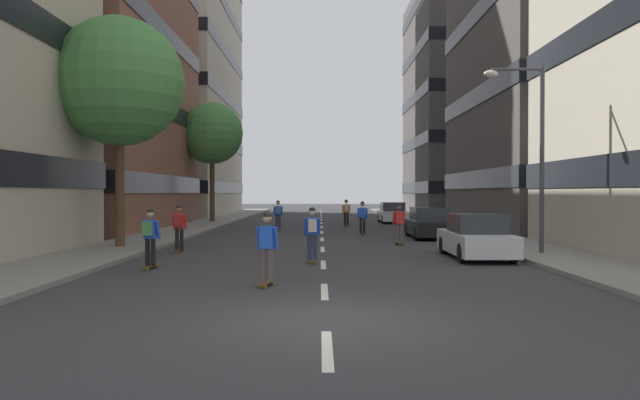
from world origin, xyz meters
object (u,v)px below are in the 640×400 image
(parked_car_far, at_px, (427,224))
(skater_5, at_px, (310,231))
(skater_1, at_px, (344,211))
(parked_car_near, at_px, (474,238))
(skater_6, at_px, (361,216))
(skater_7, at_px, (276,213))
(street_tree_mid, at_px, (117,82))
(skater_2, at_px, (177,225))
(skater_0, at_px, (265,245))
(streetlamp_right, at_px, (529,138))
(skater_3, at_px, (397,222))
(parked_car_mid, at_px, (390,213))
(skater_4, at_px, (148,235))
(street_tree_near, at_px, (210,134))

(parked_car_far, distance_m, skater_5, 11.61)
(skater_1, bearing_deg, parked_car_near, -79.36)
(skater_6, xyz_separation_m, skater_7, (-4.73, 3.68, 0.03))
(street_tree_mid, bearing_deg, parked_car_near, -12.98)
(skater_2, height_order, skater_7, same)
(parked_car_near, xyz_separation_m, skater_6, (-3.08, 11.22, 0.29))
(skater_6, relative_size, skater_7, 1.00)
(skater_0, bearing_deg, streetlamp_right, 36.81)
(skater_3, bearing_deg, parked_car_mid, 83.95)
(parked_car_mid, relative_size, streetlamp_right, 0.68)
(skater_4, bearing_deg, skater_1, 72.99)
(streetlamp_right, bearing_deg, skater_7, 124.39)
(parked_car_mid, distance_m, street_tree_near, 14.42)
(street_tree_near, distance_m, skater_4, 26.70)
(parked_car_near, xyz_separation_m, parked_car_mid, (0.00, 23.53, 0.00))
(parked_car_mid, distance_m, streetlamp_right, 23.40)
(street_tree_near, bearing_deg, skater_3, -57.86)
(parked_car_far, distance_m, skater_2, 12.57)
(parked_car_mid, xyz_separation_m, parked_car_far, (0.00, -14.69, 0.00))
(street_tree_near, bearing_deg, skater_0, -77.26)
(parked_car_far, relative_size, skater_4, 2.47)
(parked_car_mid, bearing_deg, streetlamp_right, -84.90)
(street_tree_near, distance_m, skater_3, 21.84)
(street_tree_mid, xyz_separation_m, skater_0, (6.58, -9.04, -5.58))
(parked_car_far, bearing_deg, skater_2, -147.97)
(skater_2, distance_m, skater_6, 11.79)
(parked_car_near, relative_size, street_tree_near, 0.51)
(street_tree_near, distance_m, skater_1, 11.76)
(street_tree_mid, height_order, skater_4, street_tree_mid)
(parked_car_near, height_order, skater_2, skater_2)
(skater_6, bearing_deg, skater_4, -117.18)
(skater_7, bearing_deg, street_tree_mid, -114.38)
(parked_car_far, relative_size, street_tree_mid, 0.49)
(skater_3, bearing_deg, skater_4, -136.02)
(street_tree_mid, height_order, streetlamp_right, street_tree_mid)
(parked_car_far, relative_size, skater_7, 2.47)
(street_tree_mid, distance_m, skater_2, 6.16)
(parked_car_near, xyz_separation_m, parked_car_far, (0.00, 8.85, 0.00))
(street_tree_near, distance_m, skater_2, 21.77)
(parked_car_far, height_order, skater_0, skater_0)
(parked_car_mid, height_order, skater_3, skater_3)
(parked_car_near, xyz_separation_m, skater_3, (-1.94, 5.20, 0.29))
(skater_3, bearing_deg, skater_5, -119.10)
(skater_0, bearing_deg, street_tree_mid, 126.04)
(skater_5, bearing_deg, skater_7, 97.83)
(parked_car_far, height_order, skater_5, skater_5)
(parked_car_mid, height_order, streetlamp_right, streetlamp_right)
(street_tree_mid, xyz_separation_m, skater_4, (2.87, -5.92, -5.55))
(skater_7, bearing_deg, skater_1, 44.94)
(street_tree_near, height_order, skater_7, street_tree_near)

